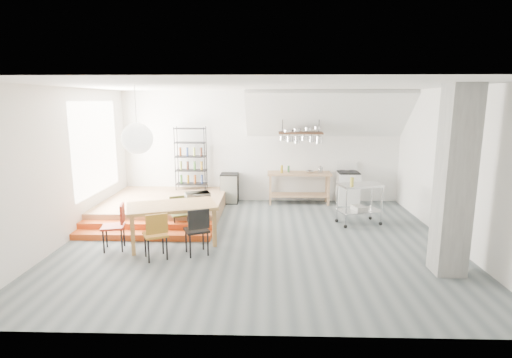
{
  "coord_description": "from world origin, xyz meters",
  "views": [
    {
      "loc": [
        0.19,
        -8.07,
        2.92
      ],
      "look_at": [
        -0.06,
        0.8,
        1.17
      ],
      "focal_mm": 28.0,
      "sensor_mm": 36.0,
      "label": 1
    }
  ],
  "objects_px": {
    "dining_table": "(172,209)",
    "mini_fridge": "(230,188)",
    "stove": "(348,187)",
    "rolling_cart": "(359,198)"
  },
  "relations": [
    {
      "from": "dining_table",
      "to": "stove",
      "type": "bearing_deg",
      "value": 19.65
    },
    {
      "from": "stove",
      "to": "mini_fridge",
      "type": "xyz_separation_m",
      "value": [
        -3.4,
        0.04,
        -0.05
      ]
    },
    {
      "from": "stove",
      "to": "rolling_cart",
      "type": "relative_size",
      "value": 1.07
    },
    {
      "from": "rolling_cart",
      "to": "mini_fridge",
      "type": "relative_size",
      "value": 1.28
    },
    {
      "from": "stove",
      "to": "mini_fridge",
      "type": "bearing_deg",
      "value": 179.26
    },
    {
      "from": "dining_table",
      "to": "mini_fridge",
      "type": "height_order",
      "value": "mini_fridge"
    },
    {
      "from": "mini_fridge",
      "to": "rolling_cart",
      "type": "bearing_deg",
      "value": -30.82
    },
    {
      "from": "stove",
      "to": "mini_fridge",
      "type": "height_order",
      "value": "stove"
    },
    {
      "from": "stove",
      "to": "dining_table",
      "type": "xyz_separation_m",
      "value": [
        -4.26,
        -3.39,
        0.26
      ]
    },
    {
      "from": "stove",
      "to": "rolling_cart",
      "type": "xyz_separation_m",
      "value": [
        -0.11,
        -1.92,
        0.15
      ]
    }
  ]
}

